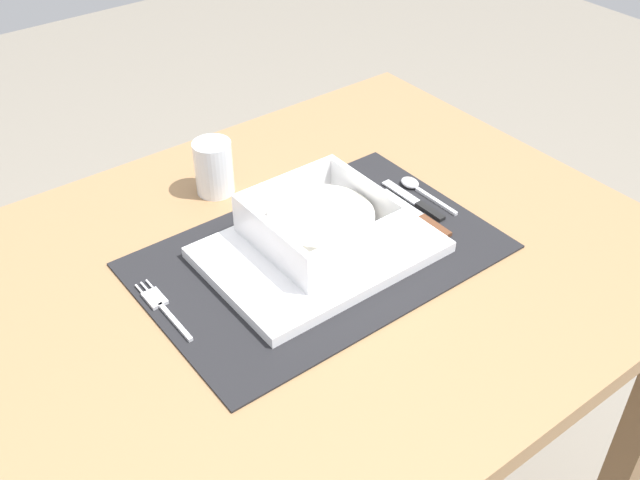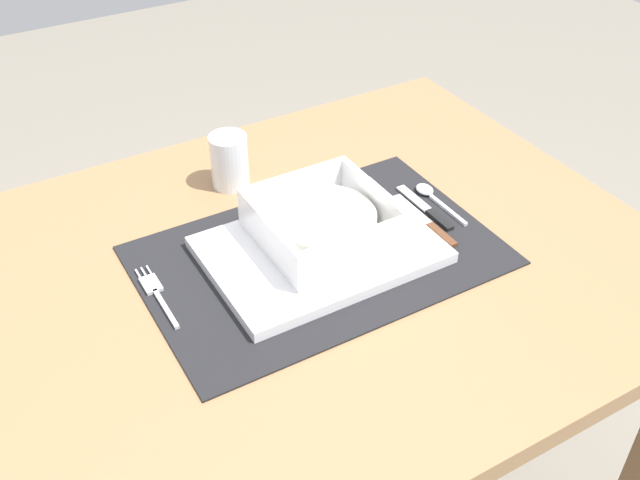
{
  "view_description": "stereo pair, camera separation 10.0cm",
  "coord_description": "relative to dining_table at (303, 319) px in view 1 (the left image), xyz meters",
  "views": [
    {
      "loc": [
        -0.45,
        -0.63,
        1.39
      ],
      "look_at": [
        0.03,
        -0.0,
        0.78
      ],
      "focal_mm": 41.6,
      "sensor_mm": 36.0,
      "label": 1
    },
    {
      "loc": [
        -0.37,
        -0.69,
        1.39
      ],
      "look_at": [
        0.03,
        -0.0,
        0.78
      ],
      "focal_mm": 41.6,
      "sensor_mm": 36.0,
      "label": 2
    }
  ],
  "objects": [
    {
      "name": "dining_table",
      "position": [
        0.0,
        0.0,
        0.0
      ],
      "size": [
        0.99,
        0.77,
        0.75
      ],
      "color": "#936D47",
      "rests_on": "ground"
    },
    {
      "name": "butter_knife",
      "position": [
        0.22,
        0.01,
        0.11
      ],
      "size": [
        0.01,
        0.13,
        0.01
      ],
      "rotation": [
        0.0,
        0.0,
        -0.05
      ],
      "color": "black",
      "rests_on": "placemat"
    },
    {
      "name": "porridge_bowl",
      "position": [
        0.04,
        0.01,
        0.14
      ],
      "size": [
        0.17,
        0.17,
        0.06
      ],
      "color": "white",
      "rests_on": "serving_plate"
    },
    {
      "name": "fork",
      "position": [
        -0.19,
        0.04,
        0.11
      ],
      "size": [
        0.02,
        0.14,
        0.0
      ],
      "rotation": [
        0.0,
        0.0,
        -0.01
      ],
      "color": "silver",
      "rests_on": "placemat"
    },
    {
      "name": "bread_knife",
      "position": [
        0.2,
        -0.02,
        0.11
      ],
      "size": [
        0.01,
        0.14,
        0.01
      ],
      "rotation": [
        0.0,
        0.0,
        -0.01
      ],
      "color": "#59331E",
      "rests_on": "placemat"
    },
    {
      "name": "drinking_glass",
      "position": [
        0.0,
        0.23,
        0.14
      ],
      "size": [
        0.06,
        0.06,
        0.09
      ],
      "color": "white",
      "rests_on": "dining_table"
    },
    {
      "name": "spoon",
      "position": [
        0.25,
        0.04,
        0.11
      ],
      "size": [
        0.02,
        0.12,
        0.01
      ],
      "rotation": [
        0.0,
        0.0,
        -0.06
      ],
      "color": "silver",
      "rests_on": "placemat"
    },
    {
      "name": "serving_plate",
      "position": [
        0.03,
        0.0,
        0.11
      ],
      "size": [
        0.31,
        0.22,
        0.02
      ],
      "primitive_type": "cube",
      "color": "white",
      "rests_on": "placemat"
    },
    {
      "name": "placemat",
      "position": [
        0.03,
        -0.0,
        0.1
      ],
      "size": [
        0.48,
        0.32,
        0.0
      ],
      "primitive_type": "cube",
      "color": "black",
      "rests_on": "dining_table"
    }
  ]
}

